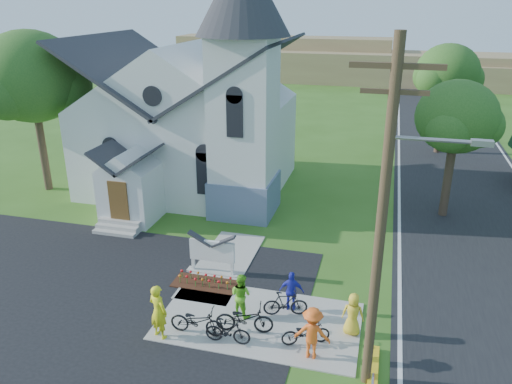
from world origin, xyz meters
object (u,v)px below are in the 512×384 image
(church_sign, at_px, (212,251))
(bike_0, at_px, (197,321))
(utility_pole, at_px, (385,216))
(bike_4, at_px, (306,333))
(cyclist_1, at_px, (241,295))
(cyclist_2, at_px, (292,291))
(bike_2, at_px, (244,318))
(cyclist_4, at_px, (353,314))
(bike_3, at_px, (285,303))
(cyclist_3, at_px, (312,333))
(bike_1, at_px, (228,331))
(cyclist_0, at_px, (158,311))

(church_sign, relative_size, bike_0, 1.16)
(utility_pole, xyz_separation_m, bike_4, (-2.09, 1.17, -4.93))
(cyclist_1, bearing_deg, church_sign, -30.37)
(cyclist_2, height_order, bike_2, cyclist_2)
(bike_0, height_order, cyclist_4, cyclist_4)
(utility_pole, relative_size, bike_0, 5.28)
(church_sign, relative_size, bike_3, 1.38)
(utility_pole, relative_size, bike_4, 6.16)
(cyclist_2, bearing_deg, cyclist_3, 111.32)
(church_sign, distance_m, cyclist_1, 3.21)
(bike_0, xyz_separation_m, bike_3, (2.66, 1.80, -0.02))
(utility_pole, distance_m, cyclist_4, 5.09)
(bike_1, relative_size, cyclist_4, 1.00)
(church_sign, bearing_deg, bike_0, -77.76)
(cyclist_1, bearing_deg, cyclist_2, -133.32)
(bike_1, xyz_separation_m, cyclist_2, (1.65, 2.41, 0.30))
(church_sign, distance_m, bike_0, 4.06)
(cyclist_1, bearing_deg, cyclist_0, 60.95)
(bike_0, height_order, cyclist_1, cyclist_1)
(bike_2, relative_size, cyclist_4, 1.29)
(cyclist_1, height_order, bike_3, cyclist_1)
(bike_2, distance_m, cyclist_3, 2.52)
(cyclist_3, xyz_separation_m, bike_4, (-0.29, 0.57, -0.45))
(church_sign, relative_size, bike_4, 1.35)
(cyclist_1, distance_m, cyclist_4, 3.92)
(bike_0, distance_m, bike_1, 1.17)
(cyclist_0, xyz_separation_m, cyclist_4, (6.21, 1.81, -0.21))
(utility_pole, distance_m, bike_4, 5.48)
(bike_1, distance_m, cyclist_4, 4.21)
(bike_0, bearing_deg, cyclist_2, -52.64)
(cyclist_0, bearing_deg, bike_0, -137.91)
(cyclist_1, distance_m, cyclist_2, 1.85)
(cyclist_0, height_order, cyclist_3, cyclist_0)
(cyclist_0, distance_m, bike_2, 2.88)
(cyclist_2, relative_size, bike_3, 0.96)
(cyclist_3, height_order, bike_4, cyclist_3)
(cyclist_2, xyz_separation_m, bike_3, (-0.14, -0.41, -0.28))
(cyclist_0, height_order, bike_0, cyclist_0)
(church_sign, relative_size, cyclist_3, 1.25)
(bike_1, xyz_separation_m, bike_3, (1.51, 2.01, 0.02))
(bike_3, relative_size, cyclist_4, 1.04)
(bike_3, xyz_separation_m, bike_4, (0.96, -1.39, -0.05))
(bike_2, bearing_deg, bike_0, 99.76)
(church_sign, bearing_deg, cyclist_2, -25.38)
(utility_pole, xyz_separation_m, cyclist_3, (-1.80, 0.61, -4.47))
(cyclist_0, height_order, bike_4, cyclist_0)
(utility_pole, xyz_separation_m, bike_1, (-4.56, 0.55, -4.89))
(church_sign, bearing_deg, bike_2, -55.36)
(bike_1, height_order, cyclist_3, cyclist_3)
(bike_3, bearing_deg, cyclist_3, -163.80)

